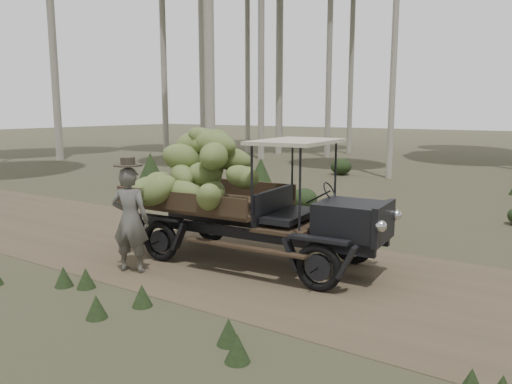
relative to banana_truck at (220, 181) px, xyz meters
The scene contains 5 objects.
ground 2.08m from the banana_truck, ahead, with size 120.00×120.00×0.00m, color #473D2B.
dirt_track 2.08m from the banana_truck, ahead, with size 70.00×4.00×0.01m, color brown.
banana_truck is the anchor object (origin of this frame).
farmer 1.62m from the banana_truck, 118.01° to the right, with size 0.71×0.58×1.82m.
undergrowth 1.57m from the banana_truck, 56.62° to the right, with size 21.21×22.47×1.30m.
Camera 1 is at (3.52, -6.64, 2.54)m, focal length 35.00 mm.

